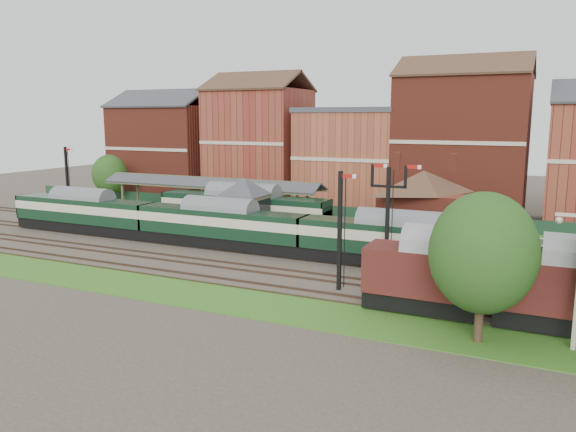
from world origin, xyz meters
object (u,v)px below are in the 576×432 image
at_px(signal_box, 245,208).
at_px(platform_railcar, 243,210).
at_px(goods_van_a, 423,274).
at_px(semaphore_bracket, 388,214).
at_px(dmu_train, 220,224).

xyz_separation_m(signal_box, platform_railcar, (-1.97, 3.25, -0.78)).
bearing_deg(platform_railcar, goods_van_a, -36.48).
bearing_deg(semaphore_bracket, dmu_train, 170.95).
xyz_separation_m(platform_railcar, goods_van_a, (20.96, -15.50, -0.10)).
distance_m(signal_box, semaphore_bracket, 16.16).
bearing_deg(goods_van_a, dmu_train, 155.37).
height_order(signal_box, goods_van_a, signal_box).
distance_m(semaphore_bracket, dmu_train, 16.07).
bearing_deg(dmu_train, goods_van_a, -24.63).
bearing_deg(signal_box, semaphore_bracket, -20.92).
bearing_deg(signal_box, platform_railcar, 121.25).
height_order(semaphore_bracket, platform_railcar, semaphore_bracket).
xyz_separation_m(dmu_train, platform_railcar, (-1.32, 6.50, 0.23)).
bearing_deg(signal_box, goods_van_a, -32.83).
relative_size(dmu_train, goods_van_a, 7.15).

